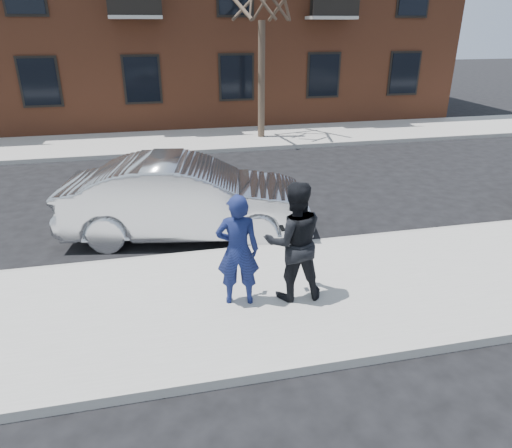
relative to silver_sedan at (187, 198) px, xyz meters
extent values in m
plane|color=black|center=(-0.97, -2.72, -0.85)|extent=(100.00, 100.00, 0.00)
cube|color=#9B9993|center=(-0.97, -2.97, -0.77)|extent=(50.00, 3.50, 0.15)
cube|color=#999691|center=(-0.97, -1.17, -0.77)|extent=(50.00, 0.10, 0.15)
cube|color=#9B9993|center=(-0.97, 8.53, -0.77)|extent=(50.00, 3.50, 0.15)
cube|color=#999691|center=(-0.97, 6.73, -0.77)|extent=(50.00, 0.10, 0.15)
cube|color=black|center=(2.93, 10.22, 1.35)|extent=(1.30, 0.06, 1.70)
cube|color=black|center=(10.53, 10.22, 1.35)|extent=(1.30, 0.06, 1.70)
cylinder|color=#3B3023|center=(3.53, 8.28, 1.40)|extent=(0.26, 0.26, 4.20)
imported|color=#B7BABF|center=(0.00, 0.00, 0.00)|extent=(5.37, 2.64, 1.69)
imported|color=navy|center=(0.53, -3.03, 0.21)|extent=(0.73, 0.54, 1.81)
cube|color=black|center=(0.52, -2.80, 0.54)|extent=(0.09, 0.14, 0.08)
imported|color=black|center=(1.42, -3.05, 0.27)|extent=(0.98, 0.79, 1.94)
cube|color=black|center=(1.28, -2.86, 0.43)|extent=(0.09, 0.14, 0.06)
camera|label=1|loc=(-0.53, -9.12, 3.35)|focal=32.00mm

